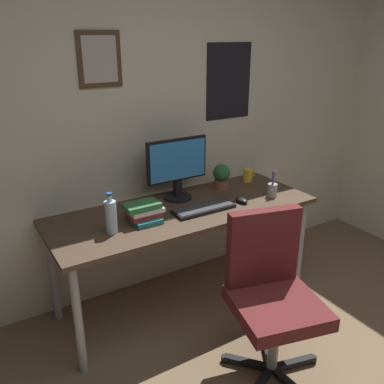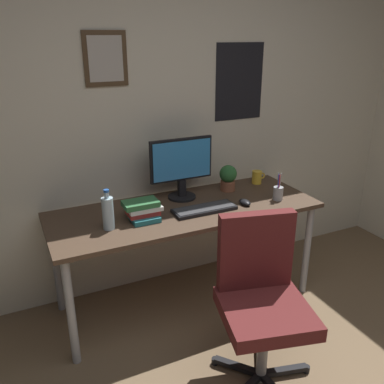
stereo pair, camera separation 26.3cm
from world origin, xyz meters
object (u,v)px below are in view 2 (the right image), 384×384
at_px(computer_mouse, 245,202).
at_px(coffee_mug_near, 257,177).
at_px(water_bottle, 108,213).
at_px(potted_plant, 228,177).
at_px(keyboard, 204,209).
at_px(monitor, 181,166).
at_px(pen_cup, 278,192).
at_px(office_chair, 261,293).
at_px(book_stack_left, 143,210).

distance_m(computer_mouse, coffee_mug_near, 0.46).
bearing_deg(water_bottle, potted_plant, 15.06).
height_order(keyboard, coffee_mug_near, coffee_mug_near).
distance_m(monitor, pen_cup, 0.71).
bearing_deg(office_chair, keyboard, 89.61).
bearing_deg(office_chair, coffee_mug_near, 58.02).
bearing_deg(water_bottle, pen_cup, -2.61).
xyz_separation_m(potted_plant, pen_cup, (0.23, -0.32, -0.05)).
relative_size(keyboard, computer_mouse, 3.91).
distance_m(keyboard, potted_plant, 0.44).
distance_m(coffee_mug_near, potted_plant, 0.29).
bearing_deg(potted_plant, monitor, 178.24).
distance_m(pen_cup, book_stack_left, 0.98).
bearing_deg(computer_mouse, water_bottle, 178.01).
xyz_separation_m(water_bottle, potted_plant, (0.98, 0.26, -0.00)).
xyz_separation_m(keyboard, pen_cup, (0.56, -0.05, 0.04)).
bearing_deg(office_chair, book_stack_left, 118.91).
xyz_separation_m(monitor, book_stack_left, (-0.37, -0.24, -0.18)).
relative_size(potted_plant, pen_cup, 0.98).
bearing_deg(computer_mouse, potted_plant, 83.51).
height_order(keyboard, water_bottle, water_bottle).
relative_size(monitor, book_stack_left, 1.95).
height_order(computer_mouse, water_bottle, water_bottle).
relative_size(computer_mouse, pen_cup, 0.55).
distance_m(office_chair, water_bottle, 1.00).
relative_size(computer_mouse, potted_plant, 0.56).
bearing_deg(water_bottle, keyboard, -0.72).
distance_m(office_chair, book_stack_left, 0.89).
height_order(water_bottle, coffee_mug_near, water_bottle).
bearing_deg(pen_cup, book_stack_left, 174.58).
height_order(water_bottle, book_stack_left, water_bottle).
bearing_deg(keyboard, computer_mouse, -4.71).
bearing_deg(pen_cup, coffee_mug_near, 80.64).
distance_m(office_chair, keyboard, 0.73).
relative_size(water_bottle, pen_cup, 1.26).
xyz_separation_m(computer_mouse, coffee_mug_near, (0.32, 0.33, 0.03)).
bearing_deg(book_stack_left, computer_mouse, -5.64).
distance_m(water_bottle, book_stack_left, 0.24).
relative_size(computer_mouse, water_bottle, 0.44).
height_order(potted_plant, book_stack_left, potted_plant).
relative_size(keyboard, book_stack_left, 1.82).
bearing_deg(potted_plant, computer_mouse, -96.49).
bearing_deg(monitor, office_chair, -87.92).
distance_m(coffee_mug_near, pen_cup, 0.36).
relative_size(office_chair, monitor, 2.07).
distance_m(water_bottle, coffee_mug_near, 1.30).
height_order(office_chair, potted_plant, office_chair).
bearing_deg(book_stack_left, water_bottle, -170.72).
height_order(office_chair, keyboard, office_chair).
distance_m(computer_mouse, potted_plant, 0.31).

